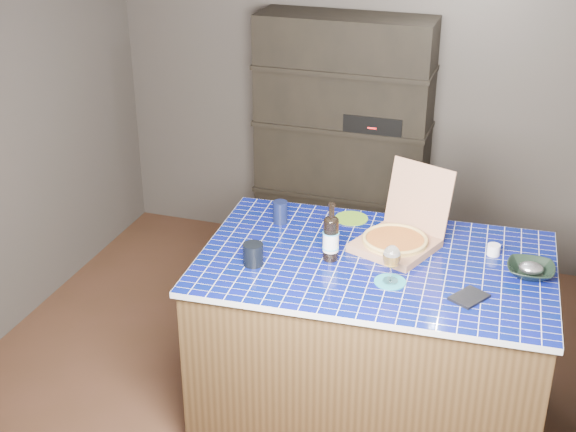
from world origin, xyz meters
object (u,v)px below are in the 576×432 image
(wine_glass, at_px, (392,257))
(bowl, at_px, (531,270))
(pizza_box, at_px, (398,238))
(mead_bottle, at_px, (331,238))
(kitchen_island, at_px, (372,340))
(dvd_case, at_px, (469,297))

(wine_glass, height_order, bowl, wine_glass)
(pizza_box, relative_size, mead_bottle, 1.74)
(pizza_box, height_order, wine_glass, pizza_box)
(bowl, bearing_deg, pizza_box, 172.78)
(mead_bottle, distance_m, wine_glass, 0.36)
(kitchen_island, height_order, pizza_box, pizza_box)
(mead_bottle, relative_size, dvd_case, 1.83)
(kitchen_island, height_order, dvd_case, dvd_case)
(pizza_box, distance_m, dvd_case, 0.57)
(kitchen_island, distance_m, pizza_box, 0.57)
(kitchen_island, xyz_separation_m, mead_bottle, (-0.22, -0.06, 0.60))
(pizza_box, bearing_deg, wine_glass, -63.07)
(pizza_box, bearing_deg, mead_bottle, -121.34)
(mead_bottle, distance_m, bowl, 0.97)
(wine_glass, bearing_deg, dvd_case, -4.76)
(pizza_box, height_order, bowl, pizza_box)
(dvd_case, bearing_deg, mead_bottle, -162.73)
(dvd_case, bearing_deg, pizza_box, 166.83)
(kitchen_island, height_order, wine_glass, wine_glass)
(mead_bottle, xyz_separation_m, wine_glass, (0.33, -0.13, 0.01))
(kitchen_island, xyz_separation_m, wine_glass, (0.11, -0.19, 0.62))
(kitchen_island, relative_size, bowl, 7.97)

